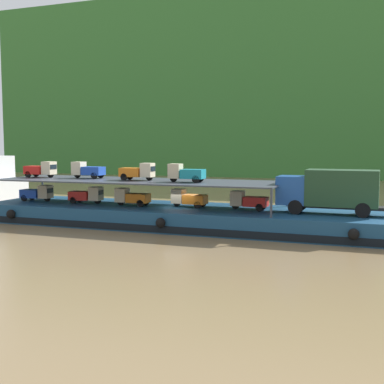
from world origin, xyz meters
name	(u,v)px	position (x,y,z in m)	size (l,w,h in m)	color
ground_plane	(181,226)	(0.00, 0.00, 0.00)	(400.00, 400.00, 0.00)	olive
hillside_far_bank	(306,76)	(0.00, 73.58, 20.93)	(132.01, 34.74, 37.16)	#387533
cargo_barge	(181,217)	(0.00, -0.02, 0.75)	(32.31, 8.06, 1.50)	navy
covered_lorry	(330,190)	(11.17, -0.09, 3.19)	(7.90, 2.45, 3.10)	#1E4C99
cargo_rack	(137,181)	(-3.80, 0.00, 3.44)	(23.11, 6.70, 2.00)	#383D47
mini_truck_lower_stern	(37,193)	(-13.08, -0.39, 2.19)	(2.76, 1.23, 1.38)	#1E47B7
mini_truck_lower_aft	(87,195)	(-8.17, -0.41, 2.19)	(2.79, 1.30, 1.38)	red
mini_truck_lower_mid	(132,197)	(-3.97, -0.55, 2.19)	(2.76, 1.24, 1.38)	orange
mini_truck_lower_fore	(188,198)	(0.56, 0.16, 2.19)	(2.78, 1.27, 1.38)	orange
mini_truck_lower_bow	(248,201)	(5.30, 0.21, 2.19)	(2.77, 1.25, 1.38)	red
mini_truck_upper_stern	(41,169)	(-13.01, 0.12, 4.19)	(2.76, 1.24, 1.38)	red
mini_truck_upper_mid	(87,170)	(-8.68, 0.58, 4.19)	(2.74, 1.20, 1.38)	#1E47B7
mini_truck_upper_fore	(138,172)	(-3.61, -0.15, 4.19)	(2.76, 1.24, 1.38)	orange
mini_truck_upper_bow	(186,173)	(0.66, -0.68, 4.19)	(2.76, 1.23, 1.38)	teal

